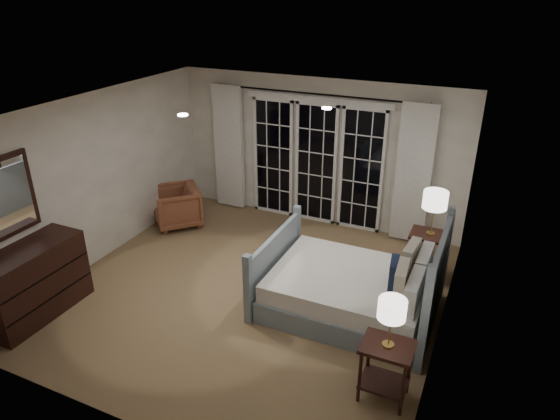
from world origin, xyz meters
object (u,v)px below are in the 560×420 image
at_px(nightstand_left, 386,363).
at_px(dresser, 33,282).
at_px(bed, 354,290).
at_px(lamp_right, 435,200).
at_px(nightstand_right, 428,249).
at_px(armchair, 177,206).
at_px(lamp_left, 392,310).

relative_size(nightstand_left, dresser, 0.50).
distance_m(bed, lamp_right, 1.67).
relative_size(nightstand_left, nightstand_right, 0.95).
distance_m(lamp_right, armchair, 4.32).
xyz_separation_m(lamp_right, dresser, (-4.36, -2.94, -0.74)).
bearing_deg(dresser, armchair, 87.41).
height_order(lamp_left, lamp_right, lamp_right).
distance_m(nightstand_right, dresser, 5.26).
distance_m(nightstand_right, lamp_right, 0.75).
bearing_deg(lamp_left, nightstand_left, -90.00).
bearing_deg(armchair, dresser, -48.11).
xyz_separation_m(lamp_left, dresser, (-4.36, -0.43, -0.61)).
distance_m(lamp_right, dresser, 5.31).
bearing_deg(lamp_right, armchair, -179.12).
xyz_separation_m(lamp_right, armchair, (-4.23, -0.07, -0.86)).
bearing_deg(nightstand_right, nightstand_left, -89.90).
bearing_deg(lamp_left, armchair, 150.07).
distance_m(bed, nightstand_left, 1.48).
xyz_separation_m(bed, nightstand_left, (0.72, -1.29, 0.12)).
xyz_separation_m(lamp_left, armchair, (-4.23, 2.44, -0.74)).
height_order(lamp_right, armchair, lamp_right).
height_order(nightstand_left, lamp_left, lamp_left).
xyz_separation_m(nightstand_right, lamp_right, (0.00, 0.00, 0.75)).
distance_m(bed, lamp_left, 1.66).
relative_size(lamp_left, dresser, 0.40).
bearing_deg(dresser, bed, 25.25).
height_order(armchair, dresser, dresser).
xyz_separation_m(bed, armchair, (-3.52, 1.15, 0.03)).
height_order(lamp_left, dresser, lamp_left).
height_order(nightstand_left, nightstand_right, nightstand_right).
height_order(lamp_left, armchair, lamp_left).
bearing_deg(lamp_right, dresser, -146.05).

